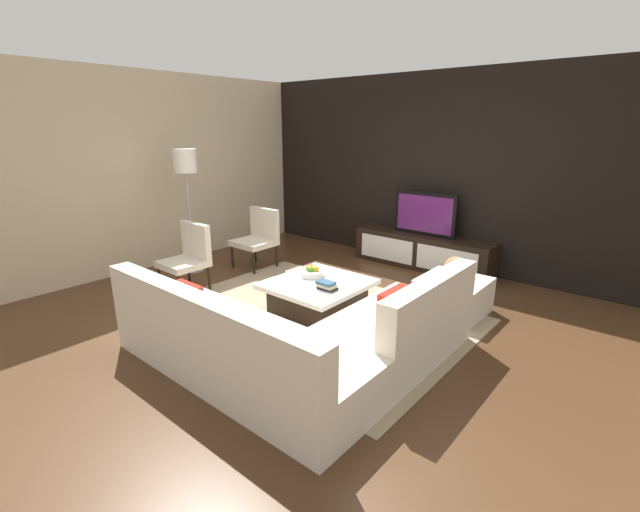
% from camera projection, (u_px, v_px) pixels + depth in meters
% --- Properties ---
extents(ground_plane, '(14.00, 14.00, 0.00)m').
position_uv_depth(ground_plane, '(319.00, 318.00, 4.82)').
color(ground_plane, '#4C301C').
extents(feature_wall_back, '(6.40, 0.12, 2.80)m').
position_uv_depth(feature_wall_back, '(437.00, 172.00, 6.39)').
color(feature_wall_back, black).
rests_on(feature_wall_back, ground).
extents(side_wall_left, '(0.12, 5.20, 2.80)m').
position_uv_depth(side_wall_left, '(165.00, 171.00, 6.53)').
color(side_wall_left, beige).
rests_on(side_wall_left, ground).
extents(area_rug, '(3.33, 2.49, 0.01)m').
position_uv_depth(area_rug, '(312.00, 315.00, 4.88)').
color(area_rug, tan).
rests_on(area_rug, ground).
extents(media_console, '(2.10, 0.48, 0.50)m').
position_uv_depth(media_console, '(422.00, 251.00, 6.50)').
color(media_console, black).
rests_on(media_console, ground).
extents(television, '(0.96, 0.06, 0.63)m').
position_uv_depth(television, '(425.00, 214.00, 6.34)').
color(television, black).
rests_on(television, media_console).
extents(sectional_couch, '(2.52, 2.31, 0.82)m').
position_uv_depth(sectional_couch, '(298.00, 339.00, 3.75)').
color(sectional_couch, beige).
rests_on(sectional_couch, ground).
extents(coffee_table, '(0.99, 1.05, 0.38)m').
position_uv_depth(coffee_table, '(318.00, 297.00, 4.89)').
color(coffee_table, black).
rests_on(coffee_table, ground).
extents(accent_chair_near, '(0.53, 0.51, 0.87)m').
position_uv_depth(accent_chair_near, '(189.00, 254.00, 5.51)').
color(accent_chair_near, black).
rests_on(accent_chair_near, ground).
extents(floor_lamp, '(0.32, 0.32, 1.75)m').
position_uv_depth(floor_lamp, '(186.00, 169.00, 5.99)').
color(floor_lamp, '#A5A5AA').
rests_on(floor_lamp, ground).
extents(ottoman, '(0.70, 0.70, 0.40)m').
position_uv_depth(ottoman, '(453.00, 296.00, 4.92)').
color(ottoman, beige).
rests_on(ottoman, ground).
extents(fruit_bowl, '(0.28, 0.28, 0.14)m').
position_uv_depth(fruit_bowl, '(312.00, 272.00, 5.01)').
color(fruit_bowl, silver).
rests_on(fruit_bowl, coffee_table).
extents(accent_chair_far, '(0.56, 0.53, 0.87)m').
position_uv_depth(accent_chair_far, '(259.00, 235.00, 6.49)').
color(accent_chair_far, black).
rests_on(accent_chair_far, ground).
extents(decorative_ball, '(0.26, 0.26, 0.26)m').
position_uv_depth(decorative_ball, '(455.00, 268.00, 4.83)').
color(decorative_ball, '#997247').
rests_on(decorative_ball, ottoman).
extents(book_stack, '(0.21, 0.14, 0.09)m').
position_uv_depth(book_stack, '(327.00, 285.00, 4.61)').
color(book_stack, '#1E232D').
rests_on(book_stack, coffee_table).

